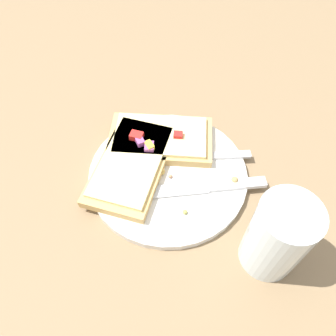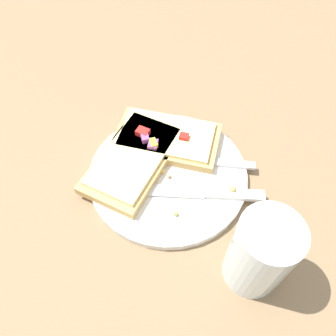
{
  "view_description": "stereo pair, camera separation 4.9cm",
  "coord_description": "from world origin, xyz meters",
  "px_view_note": "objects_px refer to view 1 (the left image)",
  "views": [
    {
      "loc": [
        0.27,
        -0.09,
        0.42
      ],
      "look_at": [
        0.0,
        0.0,
        0.02
      ],
      "focal_mm": 35.0,
      "sensor_mm": 36.0,
      "label": 1
    },
    {
      "loc": [
        0.28,
        -0.04,
        0.42
      ],
      "look_at": [
        0.0,
        0.0,
        0.02
      ],
      "focal_mm": 35.0,
      "sensor_mm": 36.0,
      "label": 2
    }
  ],
  "objects_px": {
    "knife": "(202,188)",
    "drinking_glass": "(277,237)",
    "fork": "(174,158)",
    "plate": "(168,174)",
    "pizza_slice_corner": "(160,138)",
    "pizza_slice_main": "(132,163)"
  },
  "relations": [
    {
      "from": "fork",
      "to": "drinking_glass",
      "type": "bearing_deg",
      "value": 124.84
    },
    {
      "from": "knife",
      "to": "drinking_glass",
      "type": "bearing_deg",
      "value": 123.11
    },
    {
      "from": "plate",
      "to": "drinking_glass",
      "type": "relative_size",
      "value": 2.0
    },
    {
      "from": "fork",
      "to": "knife",
      "type": "bearing_deg",
      "value": 122.92
    },
    {
      "from": "knife",
      "to": "pizza_slice_corner",
      "type": "bearing_deg",
      "value": -61.3
    },
    {
      "from": "knife",
      "to": "drinking_glass",
      "type": "relative_size",
      "value": 1.87
    },
    {
      "from": "pizza_slice_main",
      "to": "knife",
      "type": "bearing_deg",
      "value": -94.61
    },
    {
      "from": "fork",
      "to": "pizza_slice_corner",
      "type": "distance_m",
      "value": 0.04
    },
    {
      "from": "pizza_slice_corner",
      "to": "fork",
      "type": "bearing_deg",
      "value": 126.65
    },
    {
      "from": "drinking_glass",
      "to": "plate",
      "type": "bearing_deg",
      "value": -153.02
    },
    {
      "from": "plate",
      "to": "pizza_slice_corner",
      "type": "height_order",
      "value": "pizza_slice_corner"
    },
    {
      "from": "pizza_slice_main",
      "to": "drinking_glass",
      "type": "bearing_deg",
      "value": -110.32
    },
    {
      "from": "fork",
      "to": "pizza_slice_main",
      "type": "distance_m",
      "value": 0.07
    },
    {
      "from": "pizza_slice_corner",
      "to": "drinking_glass",
      "type": "distance_m",
      "value": 0.24
    },
    {
      "from": "knife",
      "to": "drinking_glass",
      "type": "distance_m",
      "value": 0.13
    },
    {
      "from": "drinking_glass",
      "to": "pizza_slice_corner",
      "type": "bearing_deg",
      "value": -161.25
    },
    {
      "from": "pizza_slice_main",
      "to": "drinking_glass",
      "type": "height_order",
      "value": "drinking_glass"
    },
    {
      "from": "plate",
      "to": "fork",
      "type": "relative_size",
      "value": 1.13
    },
    {
      "from": "drinking_glass",
      "to": "knife",
      "type": "bearing_deg",
      "value": -159.2
    },
    {
      "from": "plate",
      "to": "drinking_glass",
      "type": "distance_m",
      "value": 0.19
    },
    {
      "from": "pizza_slice_main",
      "to": "pizza_slice_corner",
      "type": "bearing_deg",
      "value": -24.58
    },
    {
      "from": "knife",
      "to": "pizza_slice_corner",
      "type": "height_order",
      "value": "pizza_slice_corner"
    }
  ]
}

